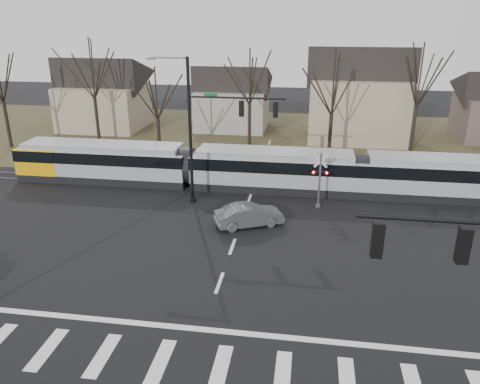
# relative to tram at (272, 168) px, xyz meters

# --- Properties ---
(ground) EXTENTS (140.00, 140.00, 0.00)m
(ground) POSITION_rel_tram_xyz_m (-1.43, -16.00, -1.69)
(ground) COLOR black
(grass_verge) EXTENTS (140.00, 28.00, 0.01)m
(grass_verge) POSITION_rel_tram_xyz_m (-1.43, 16.00, -1.69)
(grass_verge) COLOR #38331E
(grass_verge) RESTS_ON ground
(crosswalk) EXTENTS (27.00, 2.60, 0.01)m
(crosswalk) POSITION_rel_tram_xyz_m (-1.43, -20.00, -1.69)
(crosswalk) COLOR silver
(crosswalk) RESTS_ON ground
(stop_line) EXTENTS (28.00, 0.35, 0.01)m
(stop_line) POSITION_rel_tram_xyz_m (-1.43, -17.80, -1.69)
(stop_line) COLOR silver
(stop_line) RESTS_ON ground
(lane_dashes) EXTENTS (0.18, 30.00, 0.01)m
(lane_dashes) POSITION_rel_tram_xyz_m (-1.43, -0.00, -1.69)
(lane_dashes) COLOR silver
(lane_dashes) RESTS_ON ground
(rail_pair) EXTENTS (90.00, 1.52, 0.06)m
(rail_pair) POSITION_rel_tram_xyz_m (-1.43, -0.20, -1.66)
(rail_pair) COLOR #59595E
(rail_pair) RESTS_ON ground
(tram) EXTENTS (40.99, 3.04, 3.11)m
(tram) POSITION_rel_tram_xyz_m (0.00, 0.00, 0.00)
(tram) COLOR gray
(tram) RESTS_ON ground
(sedan) EXTENTS (4.86, 5.54, 1.44)m
(sedan) POSITION_rel_tram_xyz_m (-0.84, -6.95, -0.97)
(sedan) COLOR #4A4C51
(sedan) RESTS_ON ground
(signal_pole_far) EXTENTS (9.28, 0.44, 10.20)m
(signal_pole_far) POSITION_rel_tram_xyz_m (-3.84, -3.50, 4.01)
(signal_pole_far) COLOR black
(signal_pole_far) RESTS_ON ground
(rail_crossing_signal) EXTENTS (1.08, 0.36, 4.00)m
(rail_crossing_signal) POSITION_rel_tram_xyz_m (3.57, -3.21, 0.19)
(rail_crossing_signal) COLOR #59595B
(rail_crossing_signal) RESTS_ON ground
(tree_row) EXTENTS (59.20, 7.20, 10.00)m
(tree_row) POSITION_rel_tram_xyz_m (0.57, 10.00, 3.31)
(tree_row) COLOR black
(tree_row) RESTS_ON ground
(house_a) EXTENTS (9.72, 8.64, 8.60)m
(house_a) POSITION_rel_tram_xyz_m (-21.43, 18.00, 2.77)
(house_a) COLOR gray
(house_a) RESTS_ON ground
(house_b) EXTENTS (8.64, 7.56, 7.65)m
(house_b) POSITION_rel_tram_xyz_m (-6.43, 20.00, 2.28)
(house_b) COLOR gray
(house_b) RESTS_ON ground
(house_c) EXTENTS (10.80, 8.64, 10.10)m
(house_c) POSITION_rel_tram_xyz_m (7.57, 17.00, 3.54)
(house_c) COLOR gray
(house_c) RESTS_ON ground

